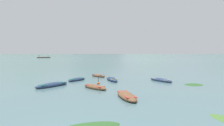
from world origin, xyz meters
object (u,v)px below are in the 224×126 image
at_px(rowboat_1, 77,79).
at_px(mooring_buoy, 98,83).
at_px(rowboat_0, 52,85).
at_px(ferry_0, 44,57).
at_px(rowboat_5, 98,76).
at_px(rowboat_4, 112,79).
at_px(rowboat_6, 161,80).
at_px(rowboat_3, 126,96).
at_px(rowboat_2, 95,87).

height_order(rowboat_1, mooring_buoy, mooring_buoy).
distance_m(rowboat_0, ferry_0, 137.42).
bearing_deg(rowboat_0, rowboat_5, 61.85).
bearing_deg(rowboat_4, rowboat_6, -5.30).
height_order(rowboat_4, rowboat_5, rowboat_5).
distance_m(rowboat_1, rowboat_3, 11.75).
bearing_deg(rowboat_5, rowboat_2, -87.04).
bearing_deg(ferry_0, rowboat_0, -67.63).
bearing_deg(rowboat_5, mooring_buoy, -84.87).
height_order(rowboat_0, rowboat_3, rowboat_0).
bearing_deg(rowboat_2, rowboat_0, 167.55).
xyz_separation_m(rowboat_2, rowboat_3, (3.26, -4.09, 0.01)).
distance_m(rowboat_4, rowboat_6, 7.03).
relative_size(rowboat_0, rowboat_5, 1.34).
height_order(rowboat_0, ferry_0, ferry_0).
relative_size(rowboat_0, rowboat_1, 1.31).
height_order(rowboat_4, mooring_buoy, mooring_buoy).
height_order(rowboat_2, rowboat_6, rowboat_2).
height_order(rowboat_2, rowboat_5, rowboat_5).
bearing_deg(rowboat_3, rowboat_1, 123.66).
height_order(rowboat_4, ferry_0, ferry_0).
height_order(rowboat_0, rowboat_2, rowboat_0).
xyz_separation_m(rowboat_1, ferry_0, (-54.30, 122.55, 0.28)).
xyz_separation_m(rowboat_2, rowboat_6, (8.84, 5.27, -0.01)).
bearing_deg(rowboat_4, mooring_buoy, -119.06).
height_order(rowboat_5, mooring_buoy, mooring_buoy).
height_order(rowboat_6, ferry_0, ferry_0).
bearing_deg(rowboat_6, rowboat_2, -149.18).
bearing_deg(ferry_0, rowboat_2, -65.83).
bearing_deg(rowboat_0, rowboat_1, 66.14).
height_order(rowboat_1, rowboat_4, rowboat_4).
height_order(rowboat_1, rowboat_3, rowboat_3).
distance_m(rowboat_6, ferry_0, 139.74).
relative_size(rowboat_2, rowboat_3, 0.81).
bearing_deg(mooring_buoy, rowboat_1, 139.94).
bearing_deg(rowboat_2, mooring_buoy, 87.45).
xyz_separation_m(rowboat_0, ferry_0, (-52.30, 127.07, 0.26)).
distance_m(rowboat_3, ferry_0, 145.63).
distance_m(rowboat_5, ferry_0, 131.26).
bearing_deg(rowboat_3, rowboat_0, 148.33).
distance_m(rowboat_0, mooring_buoy, 5.64).
relative_size(rowboat_1, rowboat_3, 0.77).
bearing_deg(rowboat_4, rowboat_1, -177.34).
bearing_deg(rowboat_6, rowboat_1, 178.05).
distance_m(rowboat_2, rowboat_4, 6.20).
distance_m(rowboat_0, rowboat_6, 14.69).
distance_m(rowboat_2, rowboat_6, 10.29).
relative_size(rowboat_4, mooring_buoy, 3.70).
xyz_separation_m(ferry_0, mooring_buoy, (57.68, -125.39, -0.34)).
bearing_deg(rowboat_4, rowboat_5, 119.93).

